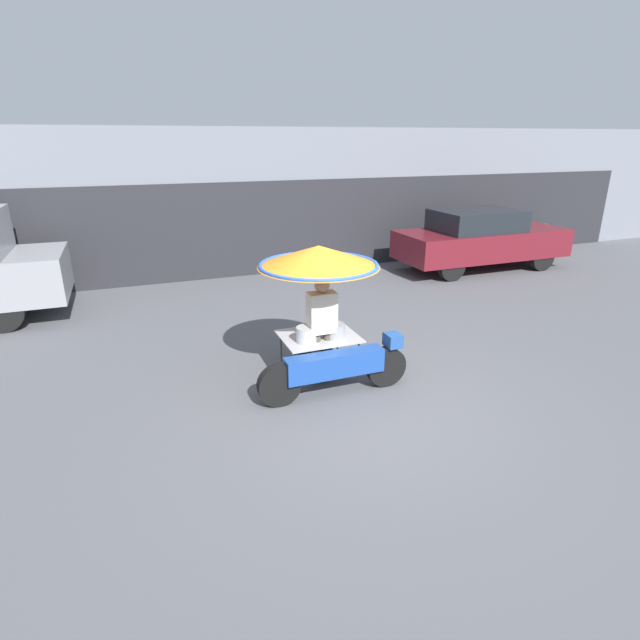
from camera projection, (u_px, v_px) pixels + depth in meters
ground_plane at (367, 407)px, 6.39m from camera, size 36.00×36.00×0.00m
shopfront_building at (231, 200)px, 12.77m from camera, size 28.00×2.06×3.49m
vendor_motorcycle_cart at (322, 283)px, 6.65m from camera, size 2.09×1.64×1.91m
vendor_person at (322, 326)px, 6.78m from camera, size 0.38×0.22×1.51m
parked_car at (480, 239)px, 12.83m from camera, size 4.45×1.67×1.54m
potted_plant at (543, 236)px, 14.68m from camera, size 0.65×0.65×0.88m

